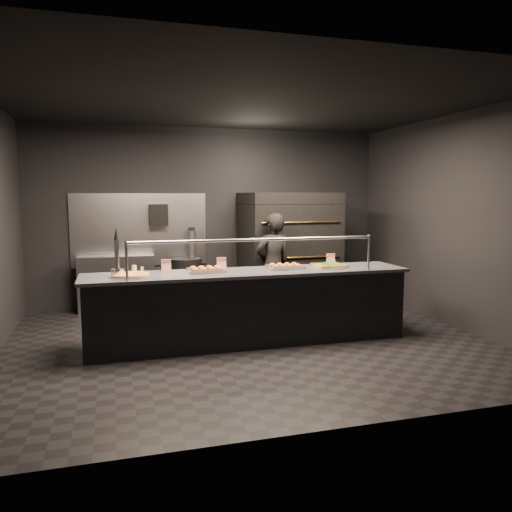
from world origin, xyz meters
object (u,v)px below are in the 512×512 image
fire_extinguisher (192,243)px  trash_bin (187,283)px  prep_shelf (117,283)px  towel_dispenser (158,215)px  round_pizza (131,275)px  worker (273,266)px  pizza_oven (288,249)px  slider_tray_b (285,267)px  beer_tap (117,262)px  slider_tray_a (207,270)px  square_pizza (329,266)px  service_counter (250,307)px

fire_extinguisher → trash_bin: 0.69m
prep_shelf → towel_dispenser: bearing=5.7°
round_pizza → worker: size_ratio=0.32×
pizza_oven → towel_dispenser: size_ratio=5.46×
prep_shelf → fire_extinguisher: (1.25, 0.08, 0.61)m
worker → prep_shelf: bearing=-38.2°
slider_tray_b → towel_dispenser: bearing=121.1°
prep_shelf → beer_tap: size_ratio=2.07×
prep_shelf → worker: bearing=-26.7°
towel_dispenser → beer_tap: towel_dispenser is taller
pizza_oven → slider_tray_a: pizza_oven is taller
square_pizza → round_pizza: bearing=-178.5°
worker → trash_bin: bearing=-52.8°
round_pizza → worker: (2.14, 1.18, -0.13)m
pizza_oven → fire_extinguisher: (-1.55, 0.50, 0.09)m
prep_shelf → square_pizza: (2.72, -2.26, 0.49)m
slider_tray_a → square_pizza: slider_tray_a is taller
towel_dispenser → beer_tap: size_ratio=0.60×
trash_bin → square_pizza: bearing=-53.3°
towel_dispenser → prep_shelf: bearing=-174.3°
service_counter → towel_dispenser: towel_dispenser is taller
prep_shelf → towel_dispenser: size_ratio=3.43×
towel_dispenser → square_pizza: size_ratio=0.72×
service_counter → slider_tray_b: (0.50, 0.07, 0.48)m
fire_extinguisher → round_pizza: fire_extinguisher is taller
pizza_oven → round_pizza: size_ratio=3.75×
beer_tap → slider_tray_a: 1.08m
towel_dispenser → round_pizza: bearing=-102.9°
pizza_oven → worker: size_ratio=1.19×
slider_tray_a → square_pizza: (1.65, -0.02, -0.01)m
fire_extinguisher → beer_tap: size_ratio=0.87×
beer_tap → pizza_oven: bearing=33.6°
round_pizza → square_pizza: bearing=1.5°
beer_tap → prep_shelf: bearing=90.0°
service_counter → beer_tap: (-1.60, 0.04, 0.62)m
towel_dispenser → trash_bin: size_ratio=0.42×
fire_extinguisher → slider_tray_a: (-0.18, -2.33, -0.11)m
beer_tap → slider_tray_b: bearing=0.8°
trash_bin → slider_tray_b: bearing=-65.3°
pizza_oven → round_pizza: pizza_oven is taller
slider_tray_a → beer_tap: bearing=-178.0°
towel_dispenser → slider_tray_a: towel_dispenser is taller
service_counter → worker: worker is taller
service_counter → round_pizza: size_ratio=8.06×
pizza_oven → round_pizza: (-2.65, -1.91, -0.03)m
towel_dispenser → slider_tray_a: size_ratio=0.73×
slider_tray_b → worker: size_ratio=0.31×
fire_extinguisher → beer_tap: 2.67m
prep_shelf → slider_tray_a: 2.54m
prep_shelf → fire_extinguisher: bearing=3.7°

